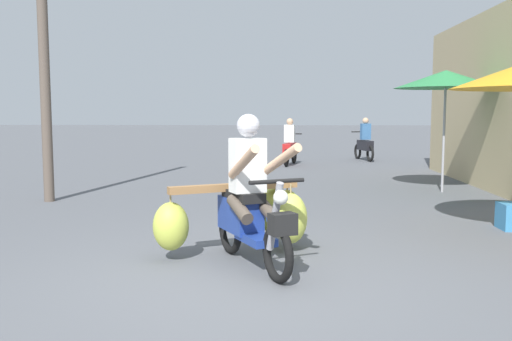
# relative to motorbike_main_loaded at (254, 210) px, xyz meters

# --- Properties ---
(ground_plane) EXTENTS (120.00, 120.00, 0.00)m
(ground_plane) POSITION_rel_motorbike_main_loaded_xyz_m (-0.07, -0.92, -0.53)
(ground_plane) COLOR #56595E
(motorbike_main_loaded) EXTENTS (1.77, 2.02, 1.58)m
(motorbike_main_loaded) POSITION_rel_motorbike_main_loaded_xyz_m (0.00, 0.00, 0.00)
(motorbike_main_loaded) COLOR black
(motorbike_main_loaded) RESTS_ON ground
(motorbike_distant_ahead_left) EXTENTS (0.60, 1.60, 1.40)m
(motorbike_distant_ahead_left) POSITION_rel_motorbike_main_loaded_xyz_m (3.01, 12.41, 0.04)
(motorbike_distant_ahead_left) COLOR black
(motorbike_distant_ahead_left) RESTS_ON ground
(motorbike_distant_ahead_right) EXTENTS (0.60, 1.60, 1.40)m
(motorbike_distant_ahead_right) POSITION_rel_motorbike_main_loaded_xyz_m (0.54, 10.66, 0.04)
(motorbike_distant_ahead_right) COLOR black
(motorbike_distant_ahead_right) RESTS_ON ground
(market_umbrella_further_along) EXTENTS (2.00, 2.00, 2.41)m
(market_umbrella_further_along) POSITION_rel_motorbike_main_loaded_xyz_m (3.50, 5.21, 1.70)
(market_umbrella_further_along) COLOR #99999E
(market_umbrella_further_along) RESTS_ON ground
(utility_pole) EXTENTS (0.18, 0.18, 6.17)m
(utility_pole) POSITION_rel_motorbike_main_loaded_xyz_m (-3.86, 3.71, 2.56)
(utility_pole) COLOR brown
(utility_pole) RESTS_ON ground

